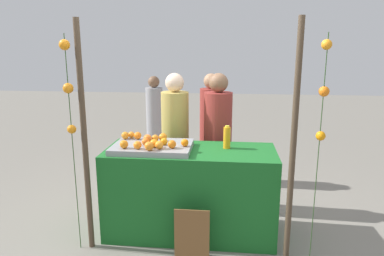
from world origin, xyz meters
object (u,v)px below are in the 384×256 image
juice_bottle (227,138)px  stall_counter (191,191)px  chalkboard_sign (192,236)px  vendor_right (217,147)px  orange_1 (149,146)px  vendor_left (175,146)px  orange_0 (124,144)px

juice_bottle → stall_counter: bearing=-166.1°
chalkboard_sign → stall_counter: bearing=97.6°
vendor_right → juice_bottle: bearing=-78.4°
stall_counter → chalkboard_sign: 0.60m
orange_1 → vendor_right: vendor_right is taller
vendor_left → vendor_right: (0.53, -0.03, 0.00)m
vendor_left → juice_bottle: bearing=-42.2°
chalkboard_sign → vendor_right: (0.19, 1.21, 0.53)m
orange_0 → vendor_right: bearing=44.0°
stall_counter → orange_1: orange_1 is taller
stall_counter → vendor_left: 0.80m
chalkboard_sign → vendor_right: vendor_right is taller
orange_0 → vendor_left: (0.38, 0.91, -0.26)m
orange_0 → orange_1: (0.27, -0.05, 0.00)m
stall_counter → chalkboard_sign: (0.07, -0.55, -0.21)m
stall_counter → vendor_left: vendor_left is taller
vendor_left → stall_counter: bearing=-68.5°
juice_bottle → vendor_left: 0.92m
orange_0 → vendor_left: vendor_left is taller
stall_counter → vendor_left: size_ratio=1.06×
orange_1 → vendor_left: (0.11, 0.96, -0.26)m
orange_1 → stall_counter: bearing=36.1°
juice_bottle → vendor_right: bearing=101.6°
orange_1 → vendor_left: size_ratio=0.05×
chalkboard_sign → vendor_right: bearing=81.1°
orange_0 → chalkboard_sign: orange_0 is taller
stall_counter → juice_bottle: bearing=13.9°
juice_bottle → chalkboard_sign: (-0.31, -0.65, -0.80)m
stall_counter → orange_0: size_ratio=21.09×
vendor_left → vendor_right: 0.53m
orange_1 → juice_bottle: (0.76, 0.37, 0.01)m
orange_0 → juice_bottle: juice_bottle is taller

